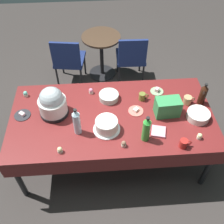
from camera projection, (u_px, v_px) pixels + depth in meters
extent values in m
plane|color=#383330|center=(112.00, 154.00, 3.36)|extent=(9.00, 9.00, 0.00)
cube|color=maroon|center=(112.00, 116.00, 2.83)|extent=(2.20, 1.10, 0.04)
cylinder|color=black|center=(18.00, 178.00, 2.73)|extent=(0.06, 0.06, 0.71)
cylinder|color=black|center=(208.00, 166.00, 2.83)|extent=(0.06, 0.06, 0.71)
cylinder|color=black|center=(31.00, 113.00, 3.37)|extent=(0.06, 0.06, 0.71)
cylinder|color=black|center=(186.00, 105.00, 3.47)|extent=(0.06, 0.06, 0.71)
cube|color=maroon|center=(116.00, 165.00, 2.54)|extent=(2.20, 0.01, 0.18)
cube|color=maroon|center=(109.00, 90.00, 3.28)|extent=(2.20, 0.01, 0.18)
cylinder|color=silver|center=(107.00, 129.00, 2.67)|extent=(0.28, 0.28, 0.01)
cylinder|color=white|center=(107.00, 125.00, 2.63)|extent=(0.23, 0.23, 0.12)
cylinder|color=white|center=(107.00, 121.00, 2.58)|extent=(0.22, 0.22, 0.01)
cylinder|color=black|center=(54.00, 112.00, 2.82)|extent=(0.31, 0.31, 0.04)
cylinder|color=white|center=(53.00, 105.00, 2.74)|extent=(0.29, 0.29, 0.16)
sphere|color=#B2BCC1|center=(51.00, 99.00, 2.67)|extent=(0.25, 0.25, 0.25)
cylinder|color=#B2C6BC|center=(109.00, 96.00, 2.96)|extent=(0.22, 0.22, 0.07)
cylinder|color=silver|center=(198.00, 115.00, 2.76)|extent=(0.24, 0.24, 0.08)
cylinder|color=#8CA87F|center=(157.00, 91.00, 3.06)|extent=(0.15, 0.15, 0.01)
cube|color=beige|center=(157.00, 90.00, 3.05)|extent=(0.06, 0.07, 0.04)
cylinder|color=#E07266|center=(136.00, 111.00, 2.85)|extent=(0.17, 0.17, 0.01)
cube|color=white|center=(136.00, 110.00, 2.83)|extent=(0.07, 0.07, 0.03)
cylinder|color=#2D2D33|center=(22.00, 115.00, 2.81)|extent=(0.18, 0.18, 0.01)
cube|color=beige|center=(22.00, 114.00, 2.79)|extent=(0.07, 0.07, 0.03)
cylinder|color=beige|center=(91.00, 92.00, 3.04)|extent=(0.05, 0.05, 0.03)
sphere|color=pink|center=(91.00, 90.00, 3.02)|extent=(0.05, 0.05, 0.05)
cylinder|color=beige|center=(60.00, 151.00, 2.48)|extent=(0.05, 0.05, 0.03)
sphere|color=beige|center=(60.00, 149.00, 2.46)|extent=(0.05, 0.05, 0.05)
cylinder|color=beige|center=(26.00, 95.00, 3.01)|extent=(0.05, 0.05, 0.03)
sphere|color=#6BC6B2|center=(25.00, 93.00, 2.98)|extent=(0.05, 0.05, 0.05)
cylinder|color=beige|center=(199.00, 137.00, 2.59)|extent=(0.05, 0.05, 0.03)
sphere|color=beige|center=(200.00, 136.00, 2.57)|extent=(0.05, 0.05, 0.05)
cylinder|color=beige|center=(124.00, 145.00, 2.53)|extent=(0.05, 0.05, 0.03)
sphere|color=brown|center=(124.00, 143.00, 2.50)|extent=(0.05, 0.05, 0.05)
cylinder|color=silver|center=(77.00, 123.00, 2.56)|extent=(0.08, 0.08, 0.26)
cone|color=silver|center=(75.00, 113.00, 2.45)|extent=(0.07, 0.07, 0.05)
cylinder|color=black|center=(75.00, 110.00, 2.42)|extent=(0.03, 0.03, 0.02)
cylinder|color=green|center=(146.00, 131.00, 2.51)|extent=(0.08, 0.08, 0.25)
cone|color=green|center=(148.00, 121.00, 2.40)|extent=(0.07, 0.07, 0.05)
cylinder|color=black|center=(148.00, 118.00, 2.37)|extent=(0.04, 0.04, 0.02)
cylinder|color=#33190F|center=(202.00, 96.00, 2.86)|extent=(0.08, 0.08, 0.21)
cone|color=#33190F|center=(206.00, 87.00, 2.77)|extent=(0.07, 0.07, 0.05)
cylinder|color=black|center=(206.00, 85.00, 2.74)|extent=(0.04, 0.04, 0.02)
cylinder|color=#B2231E|center=(183.00, 143.00, 2.50)|extent=(0.08, 0.08, 0.09)
torus|color=#B2231E|center=(189.00, 143.00, 2.50)|extent=(0.06, 0.01, 0.06)
cylinder|color=navy|center=(47.00, 94.00, 2.97)|extent=(0.08, 0.08, 0.09)
torus|color=navy|center=(51.00, 94.00, 2.97)|extent=(0.06, 0.01, 0.06)
cylinder|color=tan|center=(187.00, 100.00, 2.90)|extent=(0.09, 0.09, 0.09)
torus|color=tan|center=(192.00, 100.00, 2.90)|extent=(0.06, 0.01, 0.06)
cylinder|color=olive|center=(142.00, 97.00, 2.95)|extent=(0.07, 0.07, 0.09)
torus|color=olive|center=(146.00, 96.00, 2.95)|extent=(0.06, 0.01, 0.06)
cube|color=#338C4C|center=(168.00, 107.00, 2.76)|extent=(0.27, 0.17, 0.20)
cube|color=pink|center=(158.00, 132.00, 2.64)|extent=(0.17, 0.17, 0.02)
cube|color=navy|center=(70.00, 60.00, 4.04)|extent=(0.50, 0.50, 0.05)
cube|color=navy|center=(66.00, 55.00, 3.74)|extent=(0.42, 0.10, 0.40)
cylinder|color=black|center=(85.00, 64.00, 4.33)|extent=(0.03, 0.03, 0.40)
cylinder|color=black|center=(62.00, 63.00, 4.35)|extent=(0.03, 0.03, 0.40)
cylinder|color=black|center=(81.00, 79.00, 4.07)|extent=(0.03, 0.03, 0.40)
cylinder|color=black|center=(57.00, 78.00, 4.09)|extent=(0.03, 0.03, 0.40)
cube|color=navy|center=(131.00, 57.00, 4.09)|extent=(0.45, 0.45, 0.05)
cube|color=navy|center=(133.00, 52.00, 3.79)|extent=(0.42, 0.05, 0.40)
cylinder|color=black|center=(140.00, 61.00, 4.39)|extent=(0.03, 0.03, 0.40)
cylinder|color=black|center=(118.00, 62.00, 4.38)|extent=(0.03, 0.03, 0.40)
cylinder|color=black|center=(143.00, 75.00, 4.13)|extent=(0.03, 0.03, 0.40)
cylinder|color=black|center=(119.00, 76.00, 4.12)|extent=(0.03, 0.03, 0.40)
cylinder|color=#473323|center=(101.00, 37.00, 3.96)|extent=(0.60, 0.60, 0.03)
cylinder|color=black|center=(102.00, 56.00, 4.22)|extent=(0.06, 0.06, 0.67)
cylinder|color=black|center=(102.00, 73.00, 4.47)|extent=(0.44, 0.44, 0.02)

